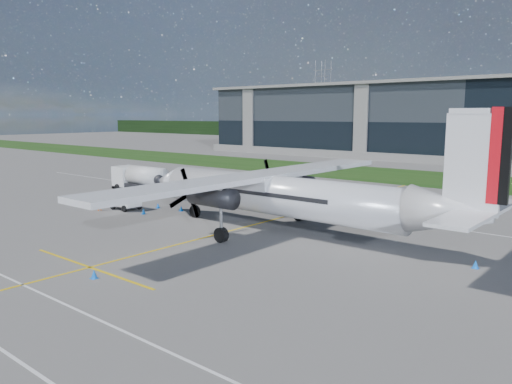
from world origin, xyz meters
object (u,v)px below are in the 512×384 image
object	(u,v)px
safety_cone_nose_stbd	(181,208)
safety_cone_nose_port	(144,211)
safety_cone_fwd	(158,206)
safety_cone_tail	(476,264)
turboprop_aircraft	(287,173)
safety_cone_portwing	(94,274)
fuel_tanker_truck	(138,179)
pylon_west	(323,99)
ground_crew_person	(99,200)
baggage_tug	(126,200)
safety_cone_stbdwing	(352,199)

from	to	relation	value
safety_cone_nose_stbd	safety_cone_nose_port	xyz separation A→B (m)	(-1.51, -3.17, 0.00)
safety_cone_fwd	safety_cone_tail	bearing A→B (deg)	-0.58
turboprop_aircraft	safety_cone_nose_port	size ratio (longest dim) A/B	62.43
safety_cone_portwing	fuel_tanker_truck	bearing A→B (deg)	138.70
safety_cone_nose_stbd	safety_cone_fwd	size ratio (longest dim) A/B	1.00
pylon_west	safety_cone_portwing	size ratio (longest dim) A/B	60.00
pylon_west	ground_crew_person	bearing A→B (deg)	-65.00
safety_cone_portwing	ground_crew_person	bearing A→B (deg)	146.29
fuel_tanker_truck	safety_cone_nose_port	xyz separation A→B (m)	(10.81, -7.52, -1.32)
turboprop_aircraft	safety_cone_portwing	bearing A→B (deg)	-98.06
baggage_tug	safety_cone_tail	size ratio (longest dim) A/B	6.09
safety_cone_stbdwing	pylon_west	bearing A→B (deg)	123.61
ground_crew_person	turboprop_aircraft	bearing A→B (deg)	-91.63
fuel_tanker_truck	safety_cone_portwing	xyz separation A→B (m)	(23.34, -20.51, -1.32)
turboprop_aircraft	baggage_tug	xyz separation A→B (m)	(-17.81, -1.67, -3.77)
fuel_tanker_truck	safety_cone_stbdwing	bearing A→B (deg)	25.92
turboprop_aircraft	fuel_tanker_truck	bearing A→B (deg)	167.82
pylon_west	safety_cone_stbdwing	xyz separation A→B (m)	(83.61, -125.79, -14.75)
safety_cone_nose_port	baggage_tug	bearing A→B (deg)	173.60
turboprop_aircraft	ground_crew_person	size ratio (longest dim) A/B	16.32
pylon_west	fuel_tanker_truck	bearing A→B (deg)	-65.68
turboprop_aircraft	ground_crew_person	bearing A→B (deg)	-169.45
safety_cone_fwd	pylon_west	bearing A→B (deg)	116.73
fuel_tanker_truck	baggage_tug	distance (m)	10.50
safety_cone_tail	safety_cone_stbdwing	world-z (taller)	same
safety_cone_stbdwing	ground_crew_person	bearing A→B (deg)	-128.55
safety_cone_nose_stbd	ground_crew_person	bearing A→B (deg)	-142.26
safety_cone_portwing	safety_cone_fwd	bearing A→B (deg)	131.39
ground_crew_person	safety_cone_fwd	distance (m)	5.45
pylon_west	baggage_tug	size ratio (longest dim) A/B	9.85
baggage_tug	ground_crew_person	xyz separation A→B (m)	(-1.44, -1.91, 0.04)
pylon_west	safety_cone_portwing	xyz separation A→B (m)	(85.00, -156.96, -14.75)
safety_cone_nose_stbd	safety_cone_stbdwing	bearing A→B (deg)	57.35
ground_crew_person	safety_cone_portwing	size ratio (longest dim) A/B	3.83
turboprop_aircraft	baggage_tug	bearing A→B (deg)	-174.64
safety_cone_fwd	safety_cone_nose_port	world-z (taller)	same
turboprop_aircraft	baggage_tug	size ratio (longest dim) A/B	10.25
safety_cone_nose_port	safety_cone_portwing	size ratio (longest dim) A/B	1.00
baggage_tug	safety_cone_nose_port	world-z (taller)	baggage_tug
fuel_tanker_truck	ground_crew_person	xyz separation A→B (m)	(6.21, -9.08, -0.62)
safety_cone_portwing	baggage_tug	bearing A→B (deg)	139.62
ground_crew_person	safety_cone_fwd	world-z (taller)	ground_crew_person
ground_crew_person	safety_cone_fwd	xyz separation A→B (m)	(3.26, 4.30, -0.71)
pylon_west	safety_cone_nose_stbd	size ratio (longest dim) A/B	60.00
safety_cone_nose_port	fuel_tanker_truck	bearing A→B (deg)	145.18
pylon_west	safety_cone_nose_port	distance (m)	161.86
baggage_tug	safety_cone_stbdwing	bearing A→B (deg)	51.28
baggage_tug	safety_cone_nose_port	distance (m)	3.25
turboprop_aircraft	safety_cone_nose_stbd	bearing A→B (deg)	175.00
baggage_tug	safety_cone_stbdwing	world-z (taller)	baggage_tug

